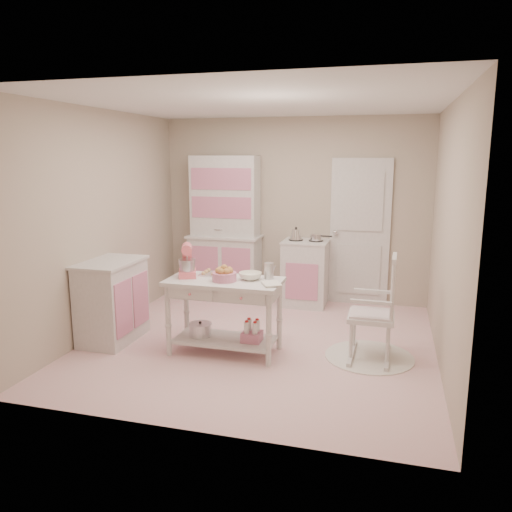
{
  "coord_description": "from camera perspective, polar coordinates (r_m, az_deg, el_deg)",
  "views": [
    {
      "loc": [
        1.37,
        -5.12,
        2.07
      ],
      "look_at": [
        -0.08,
        0.15,
        0.97
      ],
      "focal_mm": 35.0,
      "sensor_mm": 36.0,
      "label": 1
    }
  ],
  "objects": [
    {
      "name": "room_shell",
      "position": [
        5.32,
        0.37,
        6.86
      ],
      "size": [
        3.84,
        3.84,
        2.62
      ],
      "color": "pink",
      "rests_on": "ground"
    },
    {
      "name": "door",
      "position": [
        7.08,
        11.78,
        2.65
      ],
      "size": [
        0.82,
        0.05,
        2.04
      ],
      "primitive_type": "cube",
      "color": "silver",
      "rests_on": "ground"
    },
    {
      "name": "hutch",
      "position": [
        7.25,
        -3.6,
        3.22
      ],
      "size": [
        1.06,
        0.5,
        2.08
      ],
      "primitive_type": "cube",
      "color": "silver",
      "rests_on": "ground"
    },
    {
      "name": "stove",
      "position": [
        7.01,
        5.64,
        -1.91
      ],
      "size": [
        0.62,
        0.57,
        0.92
      ],
      "primitive_type": "cube",
      "color": "silver",
      "rests_on": "ground"
    },
    {
      "name": "base_cabinet",
      "position": [
        5.88,
        -16.12,
        -4.95
      ],
      "size": [
        0.54,
        0.84,
        0.92
      ],
      "primitive_type": "cube",
      "color": "silver",
      "rests_on": "ground"
    },
    {
      "name": "lace_rug",
      "position": [
        5.45,
        12.81,
        -11.16
      ],
      "size": [
        0.92,
        0.92,
        0.01
      ],
      "primitive_type": "cylinder",
      "color": "white",
      "rests_on": "ground"
    },
    {
      "name": "rocking_chair",
      "position": [
        5.26,
        13.07,
        -5.67
      ],
      "size": [
        0.49,
        0.73,
        1.1
      ],
      "primitive_type": "cube",
      "rotation": [
        0.0,
        0.0,
        -0.02
      ],
      "color": "silver",
      "rests_on": "ground"
    },
    {
      "name": "work_table",
      "position": [
        5.32,
        -3.6,
        -6.9
      ],
      "size": [
        1.2,
        0.6,
        0.8
      ],
      "primitive_type": "cube",
      "color": "silver",
      "rests_on": "ground"
    },
    {
      "name": "stand_mixer",
      "position": [
        5.34,
        -7.88,
        -0.59
      ],
      "size": [
        0.29,
        0.34,
        0.34
      ],
      "primitive_type": "cube",
      "rotation": [
        0.0,
        0.0,
        0.39
      ],
      "color": "#FD6A78",
      "rests_on": "work_table"
    },
    {
      "name": "cookie_tray",
      "position": [
        5.42,
        -4.54,
        -2.08
      ],
      "size": [
        0.34,
        0.24,
        0.02
      ],
      "primitive_type": "cube",
      "color": "silver",
      "rests_on": "work_table"
    },
    {
      "name": "bread_basket",
      "position": [
        5.15,
        -3.63,
        -2.38
      ],
      "size": [
        0.25,
        0.25,
        0.09
      ],
      "primitive_type": "cylinder",
      "color": "#CF7798",
      "rests_on": "work_table"
    },
    {
      "name": "mixing_bowl",
      "position": [
        5.2,
        -0.66,
        -2.3
      ],
      "size": [
        0.24,
        0.24,
        0.07
      ],
      "primitive_type": "imported",
      "color": "white",
      "rests_on": "work_table"
    },
    {
      "name": "metal_pitcher",
      "position": [
        5.22,
        1.48,
        -1.71
      ],
      "size": [
        0.1,
        0.1,
        0.17
      ],
      "primitive_type": "cylinder",
      "color": "silver",
      "rests_on": "work_table"
    },
    {
      "name": "recipe_book",
      "position": [
        4.97,
        0.81,
        -3.26
      ],
      "size": [
        0.26,
        0.28,
        0.02
      ],
      "primitive_type": "imported",
      "rotation": [
        0.0,
        0.0,
        0.49
      ],
      "color": "white",
      "rests_on": "work_table"
    }
  ]
}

